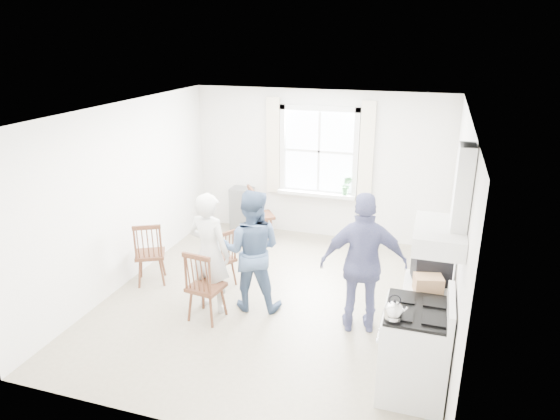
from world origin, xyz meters
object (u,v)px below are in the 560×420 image
(stereo_stack, at_px, (431,266))
(person_mid, at_px, (252,250))
(windsor_chair_c, at_px, (223,253))
(gas_stove, at_px, (415,350))
(person_right, at_px, (364,264))
(low_cabinet, at_px, (424,318))
(person_left, at_px, (210,253))
(windsor_chair_b, at_px, (201,280))
(windsor_chair_a, at_px, (149,248))

(stereo_stack, bearing_deg, person_mid, 171.44)
(windsor_chair_c, bearing_deg, gas_stove, -28.37)
(person_right, bearing_deg, low_cabinet, 145.62)
(person_left, bearing_deg, gas_stove, 172.48)
(low_cabinet, distance_m, windsor_chair_b, 2.69)
(windsor_chair_b, height_order, windsor_chair_c, windsor_chair_b)
(person_left, relative_size, person_right, 0.92)
(stereo_stack, xyz_separation_m, person_mid, (-2.23, 0.34, -0.25))
(person_mid, bearing_deg, windsor_chair_a, -12.72)
(low_cabinet, relative_size, windsor_chair_a, 0.93)
(windsor_chair_b, bearing_deg, stereo_stack, 4.73)
(person_mid, relative_size, person_right, 0.93)
(gas_stove, height_order, person_mid, person_mid)
(windsor_chair_b, bearing_deg, person_right, 13.23)
(windsor_chair_a, distance_m, windsor_chair_b, 1.33)
(windsor_chair_c, height_order, person_right, person_right)
(stereo_stack, height_order, windsor_chair_a, stereo_stack)
(stereo_stack, height_order, person_mid, person_mid)
(person_left, distance_m, person_right, 1.97)
(stereo_stack, height_order, windsor_chair_c, stereo_stack)
(stereo_stack, xyz_separation_m, windsor_chair_a, (-3.85, 0.45, -0.48))
(low_cabinet, relative_size, windsor_chair_b, 0.92)
(low_cabinet, xyz_separation_m, windsor_chair_a, (-3.83, 0.51, 0.14))
(windsor_chair_c, xyz_separation_m, person_left, (0.08, -0.59, 0.27))
(person_left, bearing_deg, person_mid, -146.12)
(windsor_chair_a, xyz_separation_m, person_left, (1.12, -0.33, 0.22))
(stereo_stack, relative_size, person_mid, 0.27)
(low_cabinet, xyz_separation_m, person_mid, (-2.21, 0.39, 0.37))
(person_left, height_order, person_right, person_right)
(windsor_chair_c, distance_m, person_mid, 0.74)
(low_cabinet, xyz_separation_m, person_right, (-0.75, 0.29, 0.43))
(windsor_chair_a, xyz_separation_m, person_mid, (1.62, -0.12, 0.23))
(low_cabinet, xyz_separation_m, person_left, (-2.71, 0.18, 0.36))
(windsor_chair_b, relative_size, windsor_chair_c, 1.10)
(gas_stove, xyz_separation_m, windsor_chair_a, (-3.76, 1.21, 0.11))
(person_mid, bearing_deg, low_cabinet, 161.38)
(person_right, bearing_deg, windsor_chair_c, -26.43)
(windsor_chair_a, bearing_deg, gas_stove, -17.88)
(windsor_chair_b, relative_size, person_mid, 0.59)
(low_cabinet, relative_size, person_left, 0.56)
(stereo_stack, bearing_deg, gas_stove, -96.33)
(low_cabinet, distance_m, person_mid, 2.28)
(windsor_chair_a, bearing_deg, windsor_chair_c, 13.75)
(windsor_chair_a, bearing_deg, person_left, -16.49)
(person_mid, distance_m, person_right, 1.47)
(gas_stove, distance_m, low_cabinet, 0.70)
(windsor_chair_a, relative_size, person_right, 0.55)
(stereo_stack, height_order, person_right, person_right)
(windsor_chair_a, height_order, windsor_chair_b, windsor_chair_b)
(gas_stove, height_order, stereo_stack, stereo_stack)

